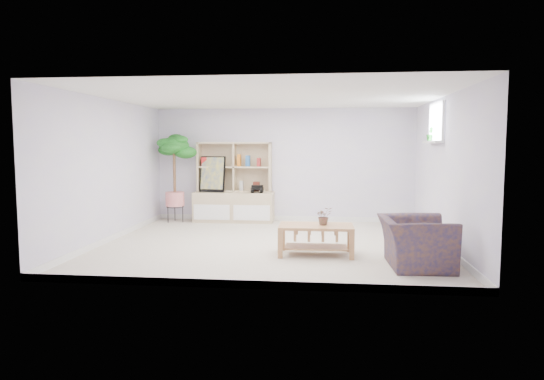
# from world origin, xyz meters

# --- Properties ---
(floor) EXTENTS (5.50, 5.00, 0.01)m
(floor) POSITION_xyz_m (0.00, 0.00, 0.00)
(floor) COLOR #B7ADA1
(floor) RESTS_ON ground
(ceiling) EXTENTS (5.50, 5.00, 0.01)m
(ceiling) POSITION_xyz_m (0.00, 0.00, 2.40)
(ceiling) COLOR white
(ceiling) RESTS_ON walls
(walls) EXTENTS (5.51, 5.01, 2.40)m
(walls) POSITION_xyz_m (0.00, 0.00, 1.20)
(walls) COLOR silver
(walls) RESTS_ON floor
(baseboard) EXTENTS (5.50, 5.00, 0.10)m
(baseboard) POSITION_xyz_m (0.00, 0.00, 0.05)
(baseboard) COLOR white
(baseboard) RESTS_ON floor
(window) EXTENTS (0.10, 0.98, 0.68)m
(window) POSITION_xyz_m (2.73, 0.60, 2.00)
(window) COLOR silver
(window) RESTS_ON walls
(window_sill) EXTENTS (0.14, 1.00, 0.04)m
(window_sill) POSITION_xyz_m (2.67, 0.60, 1.68)
(window_sill) COLOR white
(window_sill) RESTS_ON walls
(storage_unit) EXTENTS (1.69, 0.57, 1.69)m
(storage_unit) POSITION_xyz_m (-1.04, 2.24, 0.84)
(storage_unit) COLOR tan
(storage_unit) RESTS_ON floor
(poster) EXTENTS (0.56, 0.20, 0.76)m
(poster) POSITION_xyz_m (-1.49, 2.18, 1.01)
(poster) COLOR yellow
(poster) RESTS_ON storage_unit
(toy_truck) EXTENTS (0.35, 0.24, 0.18)m
(toy_truck) POSITION_xyz_m (-0.52, 2.13, 0.72)
(toy_truck) COLOR black
(toy_truck) RESTS_ON storage_unit
(coffee_table) EXTENTS (1.10, 0.61, 0.45)m
(coffee_table) POSITION_xyz_m (0.75, -0.70, 0.22)
(coffee_table) COLOR tan
(coffee_table) RESTS_ON floor
(table_plant) EXTENTS (0.30, 0.29, 0.27)m
(table_plant) POSITION_xyz_m (0.86, -0.66, 0.58)
(table_plant) COLOR #19771A
(table_plant) RESTS_ON coffee_table
(floor_tree) EXTENTS (0.80, 0.80, 1.86)m
(floor_tree) POSITION_xyz_m (-2.27, 2.05, 0.93)
(floor_tree) COLOR #154917
(floor_tree) RESTS_ON floor
(armchair) EXTENTS (0.94, 1.06, 0.76)m
(armchair) POSITION_xyz_m (2.09, -1.27, 0.38)
(armchair) COLOR navy
(armchair) RESTS_ON floor
(sill_plant) EXTENTS (0.14, 0.11, 0.24)m
(sill_plant) POSITION_xyz_m (2.67, 0.80, 1.82)
(sill_plant) COLOR #154917
(sill_plant) RESTS_ON window_sill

